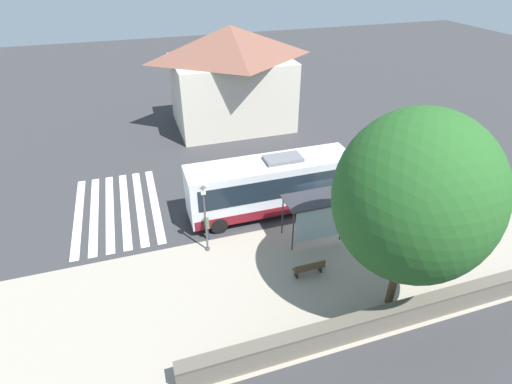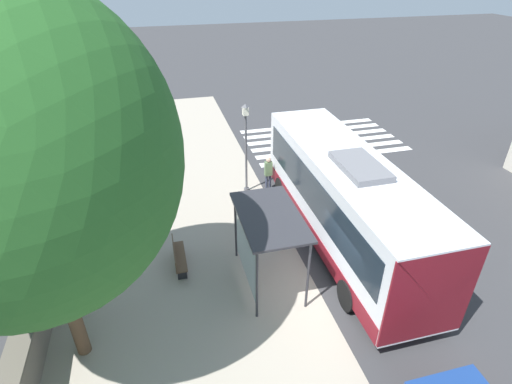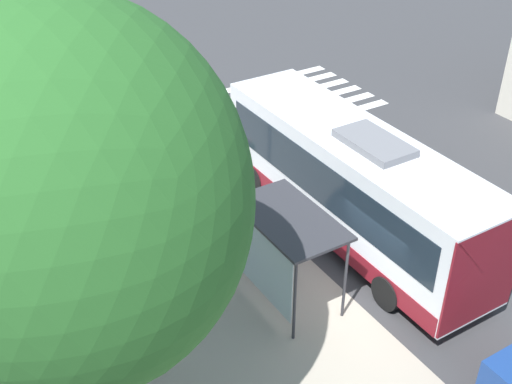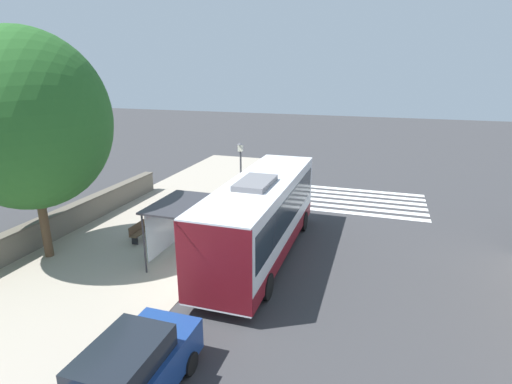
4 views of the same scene
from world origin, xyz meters
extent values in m
plane|color=#353538|center=(0.00, 0.00, 0.00)|extent=(120.00, 120.00, 0.00)
cube|color=#9E9384|center=(-4.50, 0.00, 0.01)|extent=(9.00, 44.00, 0.02)
cube|color=silver|center=(5.00, 9.51, 0.00)|extent=(9.00, 0.50, 0.01)
cube|color=silver|center=(5.00, 10.46, 0.00)|extent=(9.00, 0.50, 0.01)
cube|color=silver|center=(5.00, 11.41, 0.00)|extent=(9.00, 0.50, 0.01)
cube|color=silver|center=(5.00, 12.36, 0.00)|extent=(9.00, 0.50, 0.01)
cube|color=silver|center=(5.00, 13.31, 0.00)|extent=(9.00, 0.50, 0.01)
cube|color=silver|center=(5.00, 14.26, 0.00)|extent=(9.00, 0.50, 0.01)
cube|color=#6B6356|center=(-8.55, 0.00, 0.60)|extent=(0.50, 20.00, 1.20)
cube|color=#5B5449|center=(-8.55, 0.00, 1.24)|extent=(0.60, 20.00, 0.08)
cube|color=beige|center=(16.60, 1.01, 3.06)|extent=(7.61, 10.18, 6.11)
pyramid|color=brown|center=(16.60, 1.01, 7.49)|extent=(8.21, 10.78, 2.75)
cube|color=silver|center=(1.78, 2.50, 2.00)|extent=(2.55, 10.35, 3.10)
cube|color=black|center=(1.78, 2.50, 2.40)|extent=(2.59, 9.52, 1.36)
cube|color=maroon|center=(1.78, 2.50, 0.76)|extent=(2.59, 10.14, 0.62)
cube|color=maroon|center=(1.78, -2.65, 2.00)|extent=(2.59, 0.06, 2.97)
cube|color=black|center=(1.78, 7.63, 3.24)|extent=(1.91, 0.08, 0.43)
cube|color=slate|center=(1.78, 1.72, 3.66)|extent=(1.28, 2.28, 0.22)
cylinder|color=black|center=(0.59, 6.12, 0.50)|extent=(0.30, 1.00, 1.00)
cylinder|color=black|center=(2.98, 6.12, 0.50)|extent=(0.30, 1.00, 1.00)
cylinder|color=black|center=(0.59, -0.71, 0.50)|extent=(0.30, 1.00, 1.00)
cylinder|color=black|center=(2.98, -0.71, 0.50)|extent=(0.30, 1.00, 1.00)
cylinder|color=#2D2D33|center=(-0.67, -0.38, 1.29)|extent=(0.08, 0.08, 2.59)
cylinder|color=#2D2D33|center=(-0.67, 2.61, 1.29)|extent=(0.08, 0.08, 2.59)
cylinder|color=#2D2D33|center=(-2.26, -0.38, 1.29)|extent=(0.08, 0.08, 2.59)
cylinder|color=#2D2D33|center=(-2.26, 2.61, 1.29)|extent=(0.08, 0.08, 2.59)
cube|color=#2D2D33|center=(-1.47, 1.12, 2.63)|extent=(1.89, 3.29, 0.08)
cube|color=silver|center=(-2.24, 1.12, 1.42)|extent=(0.03, 2.69, 2.07)
cylinder|color=#2D3347|center=(0.11, 6.91, 0.41)|extent=(0.12, 0.12, 0.83)
cylinder|color=#2D3347|center=(0.27, 6.91, 0.41)|extent=(0.12, 0.12, 0.83)
cube|color=#59724C|center=(0.19, 6.91, 1.16)|extent=(0.34, 0.22, 0.67)
sphere|color=tan|center=(0.19, 6.91, 1.61)|extent=(0.23, 0.23, 0.23)
cube|color=brown|center=(-4.32, 2.54, 0.45)|extent=(0.40, 1.70, 0.06)
cube|color=brown|center=(-4.49, 2.54, 0.68)|extent=(0.04, 1.70, 0.40)
cube|color=black|center=(-4.32, 1.86, 0.23)|extent=(0.32, 0.06, 0.45)
cube|color=black|center=(-4.32, 3.22, 0.23)|extent=(0.32, 0.06, 0.45)
cylinder|color=#4C4C51|center=(-0.81, 7.13, 0.08)|extent=(0.24, 0.24, 0.16)
cylinder|color=#4C4C51|center=(-0.81, 7.13, 1.88)|extent=(0.10, 0.10, 3.76)
cube|color=silver|center=(-0.81, 7.13, 3.93)|extent=(0.24, 0.24, 0.35)
pyramid|color=#4C4C51|center=(-0.81, 7.13, 4.18)|extent=(0.28, 0.28, 0.14)
cylinder|color=brown|center=(-7.28, -0.36, 2.11)|extent=(0.37, 0.37, 4.22)
ellipsoid|color=#265B23|center=(-7.28, -0.36, 6.05)|extent=(6.65, 6.65, 7.31)
cube|color=navy|center=(1.15, -6.44, 0.76)|extent=(1.84, 4.58, 0.97)
cube|color=black|center=(1.15, -6.55, 1.55)|extent=(1.57, 2.38, 0.60)
cylinder|color=black|center=(0.28, -4.95, 0.32)|extent=(0.22, 0.64, 0.64)
cylinder|color=black|center=(2.03, -4.95, 0.32)|extent=(0.22, 0.64, 0.64)
cylinder|color=black|center=(0.28, -7.93, 0.32)|extent=(0.22, 0.64, 0.64)
cylinder|color=black|center=(2.03, -7.93, 0.32)|extent=(0.22, 0.64, 0.64)
camera|label=1|loc=(-18.13, 9.85, 14.73)|focal=28.00mm
camera|label=2|loc=(-4.45, -8.71, 9.62)|focal=28.00mm
camera|label=3|loc=(-9.32, -10.05, 12.23)|focal=45.00mm
camera|label=4|loc=(6.53, -13.04, 8.07)|focal=28.00mm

